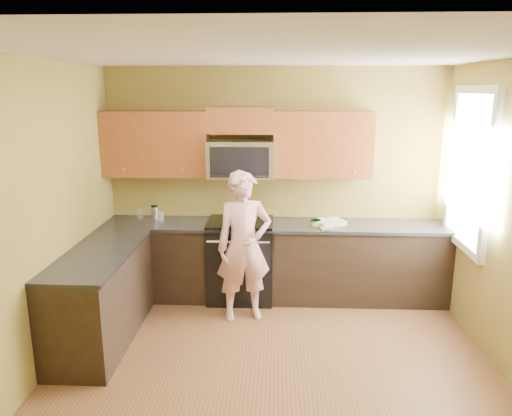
# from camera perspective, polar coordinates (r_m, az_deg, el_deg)

# --- Properties ---
(floor) EXTENTS (4.00, 4.00, 0.00)m
(floor) POSITION_cam_1_polar(r_m,az_deg,el_deg) (4.49, 1.92, -19.23)
(floor) COLOR brown
(floor) RESTS_ON ground
(ceiling) EXTENTS (4.00, 4.00, 0.00)m
(ceiling) POSITION_cam_1_polar(r_m,az_deg,el_deg) (3.77, 2.26, 17.65)
(ceiling) COLOR white
(ceiling) RESTS_ON ground
(wall_back) EXTENTS (4.00, 0.00, 4.00)m
(wall_back) POSITION_cam_1_polar(r_m,az_deg,el_deg) (5.87, 2.26, 3.04)
(wall_back) COLOR olive
(wall_back) RESTS_ON ground
(wall_front) EXTENTS (4.00, 0.00, 4.00)m
(wall_front) POSITION_cam_1_polar(r_m,az_deg,el_deg) (2.08, 1.53, -18.16)
(wall_front) COLOR olive
(wall_front) RESTS_ON ground
(wall_left) EXTENTS (0.00, 4.00, 4.00)m
(wall_left) POSITION_cam_1_polar(r_m,az_deg,el_deg) (4.41, -24.90, -1.91)
(wall_left) COLOR olive
(wall_left) RESTS_ON ground
(cabinet_back_run) EXTENTS (4.00, 0.60, 0.88)m
(cabinet_back_run) POSITION_cam_1_polar(r_m,az_deg,el_deg) (5.82, 2.16, -6.35)
(cabinet_back_run) COLOR black
(cabinet_back_run) RESTS_ON floor
(cabinet_left_run) EXTENTS (0.60, 1.60, 0.88)m
(cabinet_left_run) POSITION_cam_1_polar(r_m,az_deg,el_deg) (5.10, -17.72, -10.04)
(cabinet_left_run) COLOR black
(cabinet_left_run) RESTS_ON floor
(countertop_back) EXTENTS (4.00, 0.62, 0.04)m
(countertop_back) POSITION_cam_1_polar(r_m,az_deg,el_deg) (5.67, 2.20, -2.02)
(countertop_back) COLOR black
(countertop_back) RESTS_ON cabinet_back_run
(countertop_left) EXTENTS (0.62, 1.60, 0.04)m
(countertop_left) POSITION_cam_1_polar(r_m,az_deg,el_deg) (4.94, -18.01, -5.15)
(countertop_left) COLOR black
(countertop_left) RESTS_ON cabinet_left_run
(stove) EXTENTS (0.76, 0.65, 0.95)m
(stove) POSITION_cam_1_polar(r_m,az_deg,el_deg) (5.80, -1.82, -6.06)
(stove) COLOR black
(stove) RESTS_ON floor
(microwave) EXTENTS (0.76, 0.40, 0.42)m
(microwave) POSITION_cam_1_polar(r_m,az_deg,el_deg) (5.67, -1.80, 3.69)
(microwave) COLOR silver
(microwave) RESTS_ON wall_back
(upper_cab_left) EXTENTS (1.22, 0.33, 0.75)m
(upper_cab_left) POSITION_cam_1_polar(r_m,az_deg,el_deg) (5.86, -11.49, 3.75)
(upper_cab_left) COLOR brown
(upper_cab_left) RESTS_ON wall_back
(upper_cab_right) EXTENTS (1.12, 0.33, 0.75)m
(upper_cab_right) POSITION_cam_1_polar(r_m,az_deg,el_deg) (5.71, 7.70, 3.65)
(upper_cab_right) COLOR brown
(upper_cab_right) RESTS_ON wall_back
(upper_cab_over_mw) EXTENTS (0.76, 0.33, 0.30)m
(upper_cab_over_mw) POSITION_cam_1_polar(r_m,az_deg,el_deg) (5.62, -1.82, 10.29)
(upper_cab_over_mw) COLOR brown
(upper_cab_over_mw) RESTS_ON wall_back
(window) EXTENTS (0.06, 1.06, 1.66)m
(window) POSITION_cam_1_polar(r_m,az_deg,el_deg) (5.39, 23.84, 4.14)
(window) COLOR white
(window) RESTS_ON wall_right
(woman) EXTENTS (0.68, 0.53, 1.63)m
(woman) POSITION_cam_1_polar(r_m,az_deg,el_deg) (5.19, -1.42, -4.54)
(woman) COLOR #E87480
(woman) RESTS_ON floor
(frying_pan) EXTENTS (0.40, 0.56, 0.07)m
(frying_pan) POSITION_cam_1_polar(r_m,az_deg,el_deg) (5.41, -2.05, -2.24)
(frying_pan) COLOR black
(frying_pan) RESTS_ON stove
(butter_tub) EXTENTS (0.14, 0.14, 0.09)m
(butter_tub) POSITION_cam_1_polar(r_m,az_deg,el_deg) (5.61, 6.98, -2.07)
(butter_tub) COLOR yellow
(butter_tub) RESTS_ON countertop_back
(toast_slice) EXTENTS (0.13, 0.13, 0.01)m
(toast_slice) POSITION_cam_1_polar(r_m,az_deg,el_deg) (5.49, 8.12, -2.39)
(toast_slice) COLOR #B27F47
(toast_slice) RESTS_ON countertop_back
(napkin_a) EXTENTS (0.14, 0.15, 0.06)m
(napkin_a) POSITION_cam_1_polar(r_m,az_deg,el_deg) (5.58, -1.19, -1.74)
(napkin_a) COLOR silver
(napkin_a) RESTS_ON countertop_back
(napkin_b) EXTENTS (0.13, 0.14, 0.07)m
(napkin_b) POSITION_cam_1_polar(r_m,az_deg,el_deg) (5.72, 7.56, -1.44)
(napkin_b) COLOR silver
(napkin_b) RESTS_ON countertop_back
(dish_towel) EXTENTS (0.37, 0.34, 0.05)m
(dish_towel) POSITION_cam_1_polar(r_m,az_deg,el_deg) (5.68, 8.75, -1.66)
(dish_towel) COLOR white
(dish_towel) RESTS_ON countertop_back
(travel_mug) EXTENTS (0.10, 0.10, 0.17)m
(travel_mug) POSITION_cam_1_polar(r_m,az_deg,el_deg) (5.96, -11.76, -1.31)
(travel_mug) COLOR silver
(travel_mug) RESTS_ON countertop_back
(glass_a) EXTENTS (0.08, 0.08, 0.12)m
(glass_a) POSITION_cam_1_polar(r_m,az_deg,el_deg) (6.01, -13.43, -0.68)
(glass_a) COLOR silver
(glass_a) RESTS_ON countertop_back
(glass_b) EXTENTS (0.08, 0.08, 0.12)m
(glass_b) POSITION_cam_1_polar(r_m,az_deg,el_deg) (5.80, -11.05, -1.08)
(glass_b) COLOR silver
(glass_b) RESTS_ON countertop_back
(glass_c) EXTENTS (0.09, 0.09, 0.12)m
(glass_c) POSITION_cam_1_polar(r_m,az_deg,el_deg) (5.84, -11.28, -1.00)
(glass_c) COLOR silver
(glass_c) RESTS_ON countertop_back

